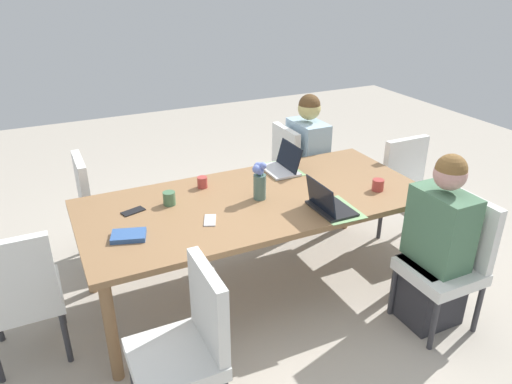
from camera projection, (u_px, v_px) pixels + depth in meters
name	position (u px, v px, depth m)	size (l,w,h in m)	color
ground_plane	(256.00, 285.00, 3.68)	(10.00, 10.00, 0.00)	#B2A899
dining_table	(256.00, 207.00, 3.39)	(2.40, 1.09, 0.73)	olive
chair_far_left_near	(451.00, 257.00, 3.13)	(0.44, 0.44, 0.90)	silver
person_far_left_near	(436.00, 251.00, 3.13)	(0.36, 0.40, 1.19)	#2D2D33
chair_near_left_mid	(296.00, 168.00, 4.48)	(0.44, 0.44, 0.90)	silver
person_near_left_mid	(307.00, 166.00, 4.44)	(0.36, 0.40, 1.19)	#2D2D33
chair_near_left_far	(101.00, 204.00, 3.81)	(0.44, 0.44, 0.90)	silver
chair_far_right_near	(188.00, 341.00, 2.43)	(0.44, 0.44, 0.90)	silver
chair_head_right_right_mid	(20.00, 292.00, 2.79)	(0.44, 0.44, 0.90)	silver
chair_head_left_right_far	(411.00, 188.00, 4.09)	(0.44, 0.44, 0.90)	silver
flower_vase	(259.00, 179.00, 3.31)	(0.10, 0.10, 0.27)	#4C6B60
placemat_far_left_near	(336.00, 210.00, 3.21)	(0.36, 0.26, 0.00)	#7FAD70
placemat_near_left_mid	(281.00, 170.00, 3.83)	(0.36, 0.26, 0.00)	#7FAD70
laptop_near_left_mid	(282.00, 166.00, 3.79)	(0.22, 0.32, 0.21)	silver
laptop_far_left_near	(328.00, 205.00, 3.18)	(0.22, 0.32, 0.21)	black
coffee_mug_near_left	(378.00, 185.00, 3.47)	(0.08, 0.08, 0.08)	#AD3D38
coffee_mug_near_right	(202.00, 182.00, 3.52)	(0.07, 0.07, 0.08)	#AD3D38
coffee_mug_centre_left	(169.00, 198.00, 3.26)	(0.08, 0.08, 0.09)	#47704C
book_red_cover	(129.00, 236.00, 2.88)	(0.20, 0.14, 0.03)	#335693
phone_black	(133.00, 211.00, 3.18)	(0.15, 0.07, 0.01)	black
phone_silver	(210.00, 220.00, 3.07)	(0.15, 0.07, 0.01)	silver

